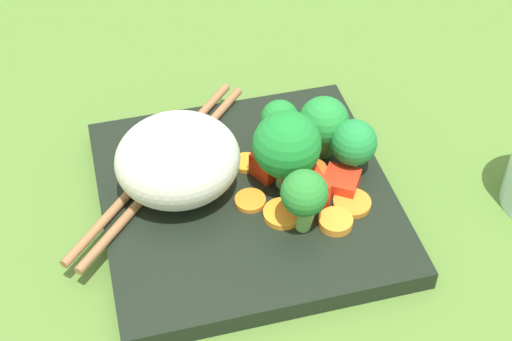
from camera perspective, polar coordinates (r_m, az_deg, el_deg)
ground_plane at (r=63.80cm, az=-0.72°, el=-3.33°), size 110.00×110.00×2.00cm
square_plate at (r=62.44cm, az=-0.74°, el=-2.18°), size 24.22×24.22×1.72cm
rice_mound at (r=59.70cm, az=-5.87°, el=0.78°), size 10.30×9.24×7.05cm
broccoli_floret_0 at (r=56.78cm, az=3.64°, el=-1.82°), size 3.61×3.61×5.63cm
broccoli_floret_1 at (r=59.31cm, az=2.43°, el=1.66°), size 5.46×5.46×7.10cm
broccoli_floret_2 at (r=63.39cm, az=1.80°, el=3.67°), size 3.20×3.20×5.15cm
broccoli_floret_3 at (r=61.80cm, az=7.49°, el=1.75°), size 3.82×3.82×5.05cm
broccoli_floret_4 at (r=63.32cm, az=5.10°, el=3.57°), size 4.23×4.23×5.58cm
carrot_slice_0 at (r=63.95cm, az=-0.73°, el=0.57°), size 2.62×2.62×0.43cm
carrot_slice_1 at (r=59.89cm, az=2.01°, el=-3.24°), size 3.95×3.95×0.51cm
carrot_slice_2 at (r=60.90cm, az=-0.36°, el=-2.25°), size 3.30×3.30×0.41cm
carrot_slice_3 at (r=61.12cm, az=7.19°, el=-2.44°), size 3.47×3.47×0.48cm
carrot_slice_4 at (r=63.29cm, az=4.01°, el=-0.11°), size 4.19×4.19×0.47cm
carrot_slice_5 at (r=59.49cm, az=5.98°, el=-3.82°), size 3.32×3.32×0.69cm
pepper_chunk_0 at (r=60.46cm, az=3.75°, el=-1.49°), size 3.16×3.08×2.33cm
pepper_chunk_1 at (r=62.04cm, az=6.38°, el=-0.86°), size 3.84×3.84×1.39cm
pepper_chunk_2 at (r=62.63cm, az=0.93°, el=0.52°), size 3.16×3.06×2.17cm
chopstick_pair at (r=63.78cm, az=-7.10°, el=0.20°), size 18.42×18.43×0.74cm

